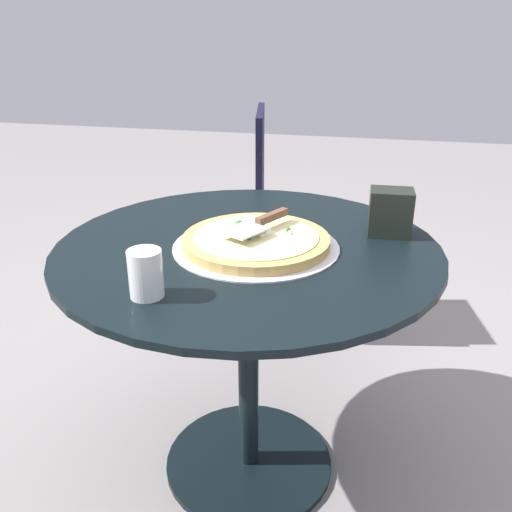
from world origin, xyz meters
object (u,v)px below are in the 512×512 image
(patio_table, at_px, (248,305))
(patio_chair_near, at_px, (286,209))
(pizza_server, at_px, (259,223))
(drinking_cup, at_px, (146,274))
(pizza_on_tray, at_px, (256,242))
(napkin_dispenser, at_px, (390,212))

(patio_table, distance_m, patio_chair_near, 0.84)
(patio_table, distance_m, pizza_server, 0.23)
(patio_table, height_order, drinking_cup, drinking_cup)
(patio_chair_near, bearing_deg, pizza_server, 94.85)
(pizza_server, relative_size, patio_chair_near, 0.23)
(pizza_on_tray, distance_m, drinking_cup, 0.34)
(pizza_on_tray, distance_m, napkin_dispenser, 0.36)
(pizza_server, distance_m, drinking_cup, 0.36)
(patio_table, xyz_separation_m, pizza_on_tray, (-0.02, 0.01, 0.18))
(patio_table, height_order, napkin_dispenser, napkin_dispenser)
(drinking_cup, distance_m, patio_chair_near, 1.17)
(pizza_on_tray, bearing_deg, patio_chair_near, -85.42)
(pizza_server, bearing_deg, napkin_dispenser, -156.82)
(drinking_cup, bearing_deg, patio_table, -113.17)
(napkin_dispenser, xyz_separation_m, patio_chair_near, (0.38, -0.69, -0.24))
(pizza_server, relative_size, napkin_dispenser, 1.76)
(pizza_server, distance_m, patio_chair_near, 0.86)
(drinking_cup, height_order, napkin_dispenser, napkin_dispenser)
(pizza_server, distance_m, napkin_dispenser, 0.34)
(drinking_cup, height_order, patio_chair_near, patio_chair_near)
(patio_table, bearing_deg, drinking_cup, 66.83)
(pizza_on_tray, xyz_separation_m, pizza_server, (-0.00, -0.03, 0.04))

